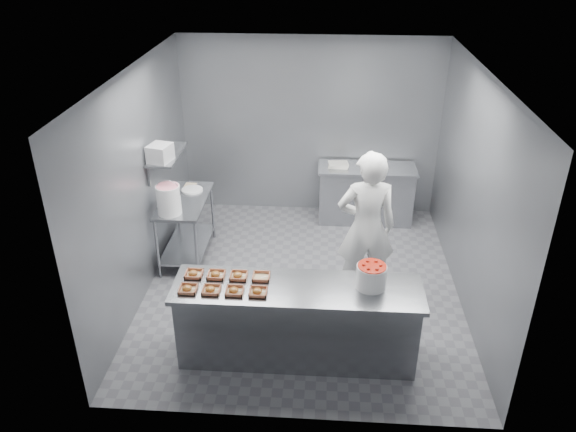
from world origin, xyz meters
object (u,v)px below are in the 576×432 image
Objects in this scene: tray_0 at (188,289)px; worker at (366,228)px; tray_4 at (194,274)px; tray_6 at (238,275)px; strawberry_tub at (371,275)px; tray_2 at (234,291)px; glaze_bucket at (169,199)px; tray_5 at (216,275)px; appliance at (160,153)px; tray_3 at (258,292)px; tray_7 at (261,277)px; service_counter at (297,322)px; prep_table at (186,219)px; tray_1 at (211,290)px; back_counter at (366,194)px.

worker is (1.88, 1.32, 0.06)m from tray_0.
tray_4 is (0.00, 0.28, 0.00)m from tray_0.
strawberry_tub is (1.39, -0.08, 0.12)m from tray_6.
tray_2 is 2.01m from glaze_bucket.
tray_2 is at bearing -49.04° from tray_5.
tray_4 is 0.65× the size of appliance.
tray_3 is 1.00× the size of tray_4.
appliance reaches higher than tray_7.
worker is at bearing 29.11° from tray_4.
tray_5 is 0.60× the size of strawberry_tub.
tray_5 reaches higher than tray_7.
worker reaches higher than service_counter.
tray_3 is at bearing -21.01° from tray_4.
tray_0 and tray_2 have the same top height.
prep_table is (-1.65, 1.95, 0.14)m from service_counter.
tray_2 is 0.65× the size of appliance.
appliance is (-2.57, 1.62, 0.64)m from strawberry_tub.
tray_1 reaches higher than service_counter.
glaze_bucket is at bearing 117.07° from tray_1.
back_counter is (0.90, 3.25, -0.00)m from service_counter.
glaze_bucket is (-1.10, 1.40, 0.18)m from tray_6.
tray_2 is 1.93m from worker.
tray_3 is 0.77m from tray_4.
glaze_bucket is at bearing -13.75° from worker.
service_counter is 1.73× the size of back_counter.
back_counter is 3.75m from tray_2.
tray_0 is 1.88m from strawberry_tub.
tray_2 is (0.48, 0.00, 0.00)m from tray_0.
tray_4 is (-0.72, 0.28, 0.00)m from tray_3.
tray_2 is 0.40× the size of glaze_bucket.
tray_2 is at bearing -167.70° from service_counter.
worker is 2.72m from appliance.
glaze_bucket is (-0.08, -0.41, 0.51)m from prep_table.
glaze_bucket is (-0.62, 1.40, 0.18)m from tray_4.
worker is (1.40, 1.32, 0.06)m from tray_2.
tray_2 is 0.55m from tray_4.
glaze_bucket reaches higher than tray_7.
back_counter is at bearing 65.64° from tray_2.
tray_7 is 0.60× the size of strawberry_tub.
tray_0 is (-1.11, -0.14, 0.47)m from service_counter.
tray_5 is (-0.87, 0.14, 0.47)m from service_counter.
tray_6 is 0.65× the size of appliance.
appliance is (-1.19, 1.82, 0.75)m from tray_2.
strawberry_tub reaches higher than tray_6.
glaze_bucket reaches higher than tray_6.
tray_5 is (0.00, 0.28, 0.00)m from tray_1.
tray_6 is 1.00× the size of tray_7.
tray_3 is at bearing -51.43° from glaze_bucket.
tray_3 reaches higher than prep_table.
tray_2 is at bearing 37.67° from worker.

